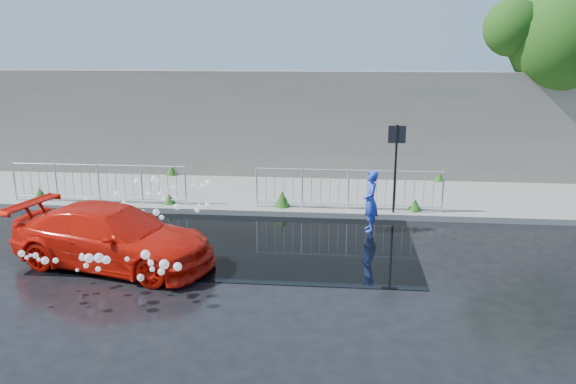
% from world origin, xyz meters
% --- Properties ---
extents(ground, '(90.00, 90.00, 0.00)m').
position_xyz_m(ground, '(0.00, 0.00, 0.00)').
color(ground, black).
rests_on(ground, ground).
extents(pavement, '(30.00, 4.00, 0.15)m').
position_xyz_m(pavement, '(0.00, 5.00, 0.07)').
color(pavement, slate).
rests_on(pavement, ground).
extents(curb, '(30.00, 0.25, 0.16)m').
position_xyz_m(curb, '(0.00, 3.00, 0.08)').
color(curb, slate).
rests_on(curb, ground).
extents(retaining_wall, '(30.00, 0.60, 3.50)m').
position_xyz_m(retaining_wall, '(0.00, 7.20, 1.90)').
color(retaining_wall, slate).
rests_on(retaining_wall, pavement).
extents(puddle, '(8.00, 5.00, 0.01)m').
position_xyz_m(puddle, '(0.50, 1.00, 0.01)').
color(puddle, black).
rests_on(puddle, ground).
extents(sign_post, '(0.45, 0.06, 2.50)m').
position_xyz_m(sign_post, '(4.20, 3.10, 1.72)').
color(sign_post, black).
rests_on(sign_post, ground).
extents(tree, '(5.09, 3.16, 6.39)m').
position_xyz_m(tree, '(9.73, 7.41, 4.78)').
color(tree, '#332114').
rests_on(tree, ground).
extents(railing_left, '(5.05, 0.05, 1.10)m').
position_xyz_m(railing_left, '(-4.00, 3.35, 0.74)').
color(railing_left, silver).
rests_on(railing_left, pavement).
extents(railing_right, '(5.05, 0.05, 1.10)m').
position_xyz_m(railing_right, '(3.00, 3.35, 0.74)').
color(railing_right, silver).
rests_on(railing_right, pavement).
extents(weeds, '(12.17, 3.93, 0.44)m').
position_xyz_m(weeds, '(-0.27, 4.39, 0.33)').
color(weeds, '#164913').
rests_on(weeds, pavement).
extents(water_spray, '(3.67, 5.43, 1.03)m').
position_xyz_m(water_spray, '(-1.60, -0.01, 0.69)').
color(water_spray, white).
rests_on(water_spray, ground).
extents(red_car, '(4.62, 2.70, 1.26)m').
position_xyz_m(red_car, '(-1.88, -0.81, 0.63)').
color(red_car, red).
rests_on(red_car, ground).
extents(person, '(0.41, 0.59, 1.52)m').
position_xyz_m(person, '(3.53, 1.97, 0.76)').
color(person, blue).
rests_on(person, ground).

